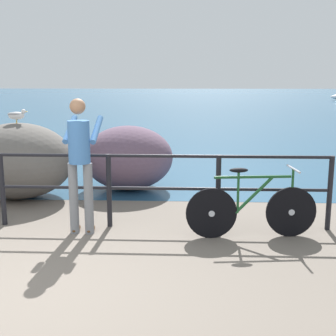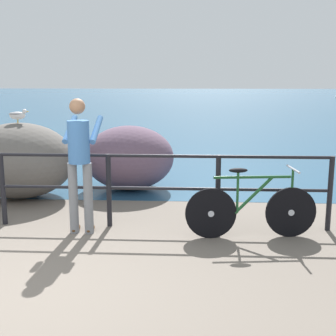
% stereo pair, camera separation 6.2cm
% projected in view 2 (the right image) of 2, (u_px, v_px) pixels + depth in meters
% --- Properties ---
extents(ground_plane, '(120.00, 120.00, 0.10)m').
position_uv_depth(ground_plane, '(158.00, 119.00, 23.84)').
color(ground_plane, '#6B6056').
extents(sea_surface, '(120.00, 90.00, 0.01)m').
position_uv_depth(sea_surface, '(177.00, 97.00, 51.71)').
color(sea_surface, navy).
rests_on(sea_surface, ground_plane).
extents(promenade_railing, '(7.56, 0.07, 1.02)m').
position_uv_depth(promenade_railing, '(55.00, 181.00, 6.21)').
color(promenade_railing, black).
rests_on(promenade_railing, ground_plane).
extents(bicycle, '(1.69, 0.48, 0.92)m').
position_uv_depth(bicycle, '(251.00, 208.00, 5.76)').
color(bicycle, black).
rests_on(bicycle, ground_plane).
extents(person_at_railing, '(0.45, 0.64, 1.78)m').
position_uv_depth(person_at_railing, '(80.00, 159.00, 5.84)').
color(person_at_railing, slate).
rests_on(person_at_railing, ground_plane).
extents(breakwater_boulder_main, '(1.87, 1.59, 1.29)m').
position_uv_depth(breakwater_boulder_main, '(20.00, 160.00, 7.71)').
color(breakwater_boulder_main, '#605B56').
rests_on(breakwater_boulder_main, ground).
extents(breakwater_boulder_right, '(1.66, 1.51, 1.18)m').
position_uv_depth(breakwater_boulder_right, '(129.00, 158.00, 8.33)').
color(breakwater_boulder_right, '#634C5F').
rests_on(breakwater_boulder_right, ground).
extents(seagull, '(0.34, 0.17, 0.23)m').
position_uv_depth(seagull, '(18.00, 115.00, 7.52)').
color(seagull, gold).
rests_on(seagull, breakwater_boulder_main).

